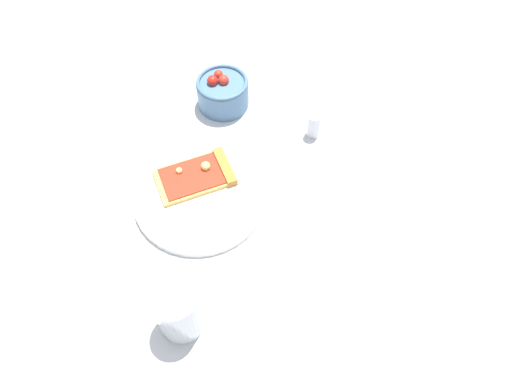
# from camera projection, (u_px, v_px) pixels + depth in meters

# --- Properties ---
(ground_plane) EXTENTS (2.40, 2.40, 0.00)m
(ground_plane) POSITION_uv_depth(u_px,v_px,m) (231.00, 195.00, 0.89)
(ground_plane) COLOR silver
(ground_plane) RESTS_ON ground
(plate) EXTENTS (0.26, 0.26, 0.01)m
(plate) POSITION_uv_depth(u_px,v_px,m) (200.00, 197.00, 0.88)
(plate) COLOR white
(plate) RESTS_ON ground_plane
(pizza_slice_main) EXTENTS (0.11, 0.15, 0.03)m
(pizza_slice_main) POSITION_uv_depth(u_px,v_px,m) (199.00, 175.00, 0.90)
(pizza_slice_main) COLOR #E5B256
(pizza_slice_main) RESTS_ON plate
(salad_bowl) EXTENTS (0.11, 0.11, 0.08)m
(salad_bowl) POSITION_uv_depth(u_px,v_px,m) (223.00, 92.00, 1.00)
(salad_bowl) COLOR #4C7299
(salad_bowl) RESTS_ON ground_plane
(soda_glass) EXTENTS (0.07, 0.07, 0.11)m
(soda_glass) POSITION_uv_depth(u_px,v_px,m) (179.00, 311.00, 0.71)
(soda_glass) COLOR silver
(soda_glass) RESTS_ON ground_plane
(paper_napkin) EXTENTS (0.13, 0.16, 0.00)m
(paper_napkin) POSITION_uv_depth(u_px,v_px,m) (362.00, 299.00, 0.77)
(paper_napkin) COLOR white
(paper_napkin) RESTS_ON ground_plane
(pepper_shaker) EXTENTS (0.03, 0.03, 0.07)m
(pepper_shaker) POSITION_uv_depth(u_px,v_px,m) (314.00, 123.00, 0.95)
(pepper_shaker) COLOR silver
(pepper_shaker) RESTS_ON ground_plane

